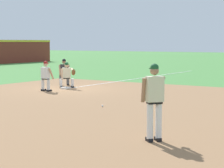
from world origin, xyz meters
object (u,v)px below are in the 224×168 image
object	(u,v)px
first_baseman	(67,74)
first_base_bag	(66,88)
baseball	(102,106)
baserunner	(46,75)
umpire	(64,71)
pitcher	(154,97)

from	to	relation	value
first_baseman	first_base_bag	bearing A→B (deg)	-150.86
first_base_bag	baseball	distance (m)	6.46
baserunner	baseball	bearing A→B (deg)	-118.32
umpire	pitcher	bearing A→B (deg)	-132.22
first_base_bag	pitcher	size ratio (longest dim) A/B	0.20
pitcher	umpire	bearing A→B (deg)	47.78
first_base_bag	first_baseman	bearing A→B (deg)	29.14
baseball	baserunner	size ratio (longest dim) A/B	0.05
pitcher	first_baseman	xyz separation A→B (m)	(8.42, 9.35, -0.33)
first_baseman	umpire	distance (m)	1.31
baserunner	umpire	size ratio (longest dim) A/B	1.00
baseball	pitcher	world-z (taller)	pitcher
baserunner	pitcher	bearing A→B (deg)	-125.78
pitcher	baseball	bearing A→B (deg)	46.54
first_baseman	baserunner	distance (m)	1.74
first_base_bag	first_baseman	xyz separation A→B (m)	(0.41, 0.23, 0.69)
baseball	pitcher	xyz separation A→B (m)	(-3.91, -4.12, 1.02)
pitcher	umpire	world-z (taller)	pitcher
first_baseman	umpire	world-z (taller)	umpire
pitcher	umpire	distance (m)	13.89
baseball	pitcher	size ratio (longest dim) A/B	0.04
pitcher	baserunner	bearing A→B (deg)	54.22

